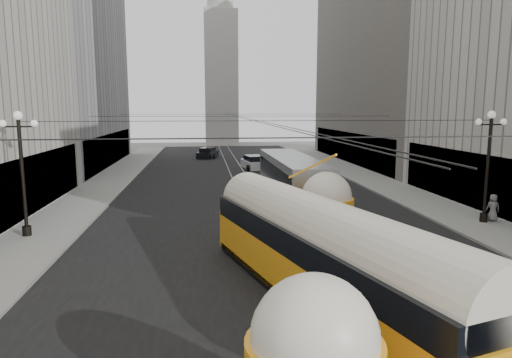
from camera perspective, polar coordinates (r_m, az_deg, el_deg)
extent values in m
cube|color=black|center=(39.26, -1.44, -0.93)|extent=(20.00, 85.00, 0.02)
cube|color=gray|center=(43.40, -17.86, -0.32)|extent=(4.00, 72.00, 0.15)
cube|color=gray|center=(45.28, 13.45, 0.23)|extent=(4.00, 72.00, 0.15)
cube|color=gray|center=(39.21, -2.53, -0.95)|extent=(0.12, 85.00, 0.04)
cube|color=gray|center=(39.34, -0.35, -0.91)|extent=(0.12, 85.00, 0.04)
cube|color=black|center=(32.19, -25.72, -0.36)|extent=(0.10, 18.00, 3.60)
cube|color=#999999|center=(56.99, -24.34, 15.48)|extent=(12.00, 28.00, 28.00)
cube|color=black|center=(55.26, -17.66, 3.58)|extent=(0.10, 25.20, 3.60)
cube|color=black|center=(33.39, 25.12, -0.02)|extent=(0.10, 18.00, 3.60)
cube|color=#514C47|center=(59.65, 17.48, 17.45)|extent=(12.00, 32.00, 32.00)
cube|color=black|center=(57.00, 11.34, 3.97)|extent=(0.10, 28.80, 3.60)
cube|color=#B2AFA8|center=(86.28, -4.39, 12.36)|extent=(6.00, 6.00, 24.00)
cylinder|color=black|center=(25.95, -27.13, 0.10)|extent=(0.18, 0.18, 6.00)
cylinder|color=black|center=(26.47, -26.71, -5.80)|extent=(0.44, 0.44, 0.50)
cylinder|color=black|center=(25.73, -27.54, 5.83)|extent=(1.60, 0.08, 0.08)
sphere|color=white|center=(25.72, -27.63, 7.05)|extent=(0.44, 0.44, 0.44)
sphere|color=white|center=(26.00, -29.11, 6.07)|extent=(0.36, 0.36, 0.36)
sphere|color=white|center=(25.47, -25.98, 6.25)|extent=(0.36, 0.36, 0.36)
cylinder|color=black|center=(29.13, 26.94, 0.96)|extent=(0.18, 0.18, 6.00)
cylinder|color=black|center=(29.59, 26.57, -4.32)|extent=(0.44, 0.44, 0.50)
cylinder|color=black|center=(28.93, 27.30, 6.07)|extent=(1.60, 0.08, 0.08)
sphere|color=white|center=(28.92, 27.38, 7.15)|extent=(0.44, 0.44, 0.44)
sphere|color=white|center=(28.52, 26.07, 6.43)|extent=(0.36, 0.36, 0.36)
sphere|color=white|center=(29.35, 28.55, 6.30)|extent=(0.36, 0.36, 0.36)
cylinder|color=black|center=(10.64, 12.48, 5.11)|extent=(25.00, 0.03, 0.03)
cylinder|color=black|center=(24.30, 1.62, 7.29)|extent=(25.00, 0.03, 0.03)
cylinder|color=black|center=(38.20, -1.41, 7.85)|extent=(25.00, 0.03, 0.03)
cylinder|color=black|center=(52.16, -2.82, 8.10)|extent=(25.00, 0.03, 0.03)
cylinder|color=black|center=(42.19, -1.91, 7.67)|extent=(0.03, 72.00, 0.03)
cylinder|color=black|center=(42.23, -1.36, 7.67)|extent=(0.03, 72.00, 0.03)
cube|color=#FFA216|center=(16.07, 8.29, -11.60)|extent=(6.53, 14.42, 1.73)
cube|color=black|center=(16.37, 8.23, -14.27)|extent=(6.41, 14.01, 0.31)
cube|color=black|center=(15.72, 8.38, -7.77)|extent=(6.48, 14.22, 0.87)
cylinder|color=silver|center=(15.63, 8.41, -6.70)|extent=(6.17, 14.13, 2.34)
sphere|color=silver|center=(9.11, 7.31, -19.14)|extent=(2.44, 2.44, 2.44)
cylinder|color=#FFA216|center=(22.76, 8.74, -5.21)|extent=(2.65, 2.65, 2.34)
sphere|color=silver|center=(22.50, 8.82, -2.19)|extent=(2.44, 2.44, 2.44)
cube|color=#A0A4A5|center=(31.98, 4.53, -0.14)|extent=(2.90, 13.07, 3.26)
cube|color=black|center=(31.90, 4.55, 0.83)|extent=(2.91, 12.62, 1.20)
cube|color=black|center=(25.69, 7.32, -1.53)|extent=(2.50, 0.13, 1.52)
cylinder|color=black|center=(27.73, 3.48, -3.92)|extent=(0.30, 1.09, 1.09)
cylinder|color=black|center=(28.32, 8.91, -3.74)|extent=(0.30, 1.09, 1.09)
cylinder|color=black|center=(36.20, 1.07, -0.89)|extent=(0.30, 1.09, 1.09)
cylinder|color=black|center=(36.65, 5.28, -0.80)|extent=(0.30, 1.09, 1.09)
cube|color=white|center=(50.45, -0.25, 1.83)|extent=(2.69, 5.01, 0.84)
cube|color=black|center=(50.38, -0.25, 2.51)|extent=(2.12, 2.86, 0.80)
cylinder|color=black|center=(48.78, -1.07, 1.39)|extent=(0.22, 0.68, 0.68)
cylinder|color=black|center=(48.98, 0.99, 1.42)|extent=(0.22, 0.68, 0.68)
cylinder|color=black|center=(51.98, -1.41, 1.85)|extent=(0.22, 0.68, 0.68)
cylinder|color=black|center=(52.16, 0.52, 1.88)|extent=(0.22, 0.68, 0.68)
cube|color=black|center=(62.26, -6.06, 3.08)|extent=(3.15, 4.78, 0.78)
cube|color=black|center=(62.21, -6.07, 3.59)|extent=(2.30, 2.82, 0.74)
cylinder|color=black|center=(60.77, -6.81, 2.78)|extent=(0.22, 0.63, 0.63)
cylinder|color=black|center=(60.79, -5.27, 2.81)|extent=(0.22, 0.63, 0.63)
cylinder|color=black|center=(63.77, -6.81, 3.06)|extent=(0.22, 0.63, 0.63)
cylinder|color=black|center=(63.78, -5.33, 3.09)|extent=(0.22, 0.63, 0.63)
imported|color=#A4A499|center=(13.16, 24.65, -18.43)|extent=(0.76, 0.89, 1.60)
imported|color=slate|center=(29.89, 27.51, -3.20)|extent=(0.84, 0.60, 1.58)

